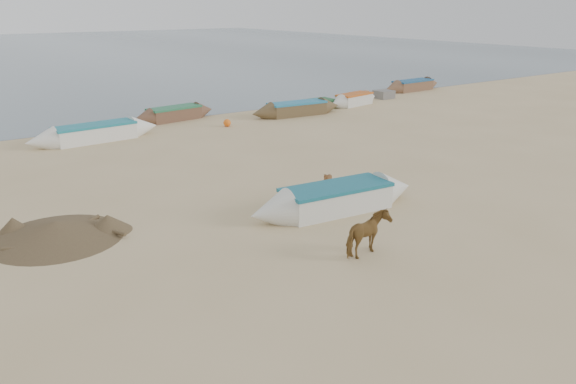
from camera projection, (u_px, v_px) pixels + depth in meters
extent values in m
plane|color=tan|center=(371.00, 263.00, 15.58)|extent=(140.00, 140.00, 0.00)
imported|color=brown|center=(368.00, 234.00, 15.90)|extent=(1.62, 0.98, 1.28)
imported|color=brown|center=(327.00, 181.00, 21.60)|extent=(0.75, 0.68, 0.75)
cone|color=brown|center=(56.00, 230.00, 17.21)|extent=(4.32, 4.32, 0.54)
sphere|color=orange|center=(227.00, 123.00, 32.90)|extent=(0.44, 0.44, 0.44)
cube|color=#295D37|center=(321.00, 103.00, 38.71)|extent=(1.50, 1.20, 0.64)
cube|color=slate|center=(384.00, 94.00, 42.74)|extent=(1.30, 1.20, 0.60)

